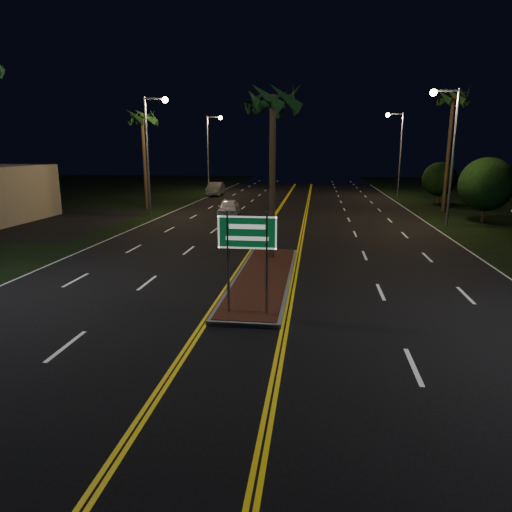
% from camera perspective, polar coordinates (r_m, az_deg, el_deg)
% --- Properties ---
extents(ground, '(120.00, 120.00, 0.00)m').
position_cam_1_polar(ground, '(11.94, -3.12, -12.34)').
color(ground, black).
rests_on(ground, ground).
extents(median_island, '(2.25, 10.25, 0.17)m').
position_cam_1_polar(median_island, '(18.41, 0.89, -2.77)').
color(median_island, gray).
rests_on(median_island, ground).
extents(highway_sign, '(1.80, 0.08, 3.20)m').
position_cam_1_polar(highway_sign, '(13.81, -1.11, 1.74)').
color(highway_sign, gray).
rests_on(highway_sign, ground).
extents(streetlight_left_mid, '(1.91, 0.44, 9.00)m').
position_cam_1_polar(streetlight_left_mid, '(36.83, -12.92, 13.66)').
color(streetlight_left_mid, gray).
rests_on(streetlight_left_mid, ground).
extents(streetlight_left_far, '(1.91, 0.44, 9.00)m').
position_cam_1_polar(streetlight_left_far, '(56.03, -5.67, 13.64)').
color(streetlight_left_far, gray).
rests_on(streetlight_left_far, ground).
extents(streetlight_right_mid, '(1.91, 0.44, 9.00)m').
position_cam_1_polar(streetlight_right_mid, '(33.69, 22.91, 13.05)').
color(streetlight_right_mid, gray).
rests_on(streetlight_right_mid, ground).
extents(streetlight_right_far, '(1.91, 0.44, 9.00)m').
position_cam_1_polar(streetlight_right_far, '(53.28, 17.27, 13.16)').
color(streetlight_right_far, gray).
rests_on(streetlight_right_far, ground).
extents(palm_median, '(2.40, 2.40, 8.30)m').
position_cam_1_polar(palm_median, '(21.29, 2.12, 18.93)').
color(palm_median, '#382819').
rests_on(palm_median, ground).
extents(palm_left_far, '(2.40, 2.40, 8.80)m').
position_cam_1_polar(palm_left_far, '(41.42, -14.05, 16.41)').
color(palm_left_far, '#382819').
rests_on(palm_left_far, ground).
extents(palm_right_far, '(2.40, 2.40, 10.30)m').
position_cam_1_polar(palm_right_far, '(42.17, 23.44, 17.59)').
color(palm_right_far, '#382819').
rests_on(palm_right_far, ground).
extents(shrub_mid, '(3.78, 3.78, 4.62)m').
position_cam_1_polar(shrub_mid, '(36.67, 26.84, 8.01)').
color(shrub_mid, '#382819').
rests_on(shrub_mid, ground).
extents(shrub_far, '(3.24, 3.24, 3.96)m').
position_cam_1_polar(shrub_far, '(48.12, 21.95, 8.90)').
color(shrub_far, '#382819').
rests_on(shrub_far, ground).
extents(car_near, '(2.37, 4.76, 1.54)m').
position_cam_1_polar(car_near, '(36.16, -3.45, 6.21)').
color(car_near, white).
rests_on(car_near, ground).
extents(car_far, '(2.46, 5.27, 1.72)m').
position_cam_1_polar(car_far, '(53.01, -5.11, 8.50)').
color(car_far, '#9898A0').
rests_on(car_far, ground).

